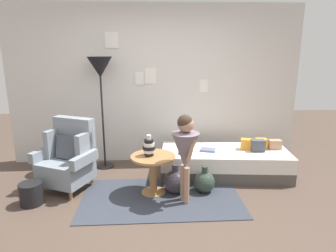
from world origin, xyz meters
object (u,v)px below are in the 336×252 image
at_px(floor_lamp, 100,72).
at_px(person_child, 185,148).
at_px(armchair, 69,158).
at_px(side_table, 153,166).
at_px(book_on_daybed, 208,150).
at_px(demijohn_far, 204,182).
at_px(daybed, 224,162).
at_px(magazine_basket, 31,194).
at_px(demijohn_near, 175,181).
at_px(vase_striped, 149,147).

bearing_deg(floor_lamp, person_child, -46.86).
height_order(armchair, side_table, armchair).
relative_size(book_on_daybed, demijohn_far, 0.59).
bearing_deg(daybed, floor_lamp, 166.60).
xyz_separation_m(daybed, person_child, (-0.70, -0.81, 0.52)).
bearing_deg(demijohn_far, armchair, 171.89).
bearing_deg(daybed, person_child, -131.06).
height_order(daybed, side_table, side_table).
xyz_separation_m(armchair, demijohn_far, (1.85, -0.26, -0.29)).
bearing_deg(magazine_basket, book_on_daybed, 17.23).
distance_m(daybed, side_table, 1.23).
bearing_deg(demijohn_far, floor_lamp, 145.80).
bearing_deg(person_child, magazine_basket, 178.17).
xyz_separation_m(armchair, side_table, (1.16, -0.25, -0.06)).
height_order(side_table, magazine_basket, side_table).
bearing_deg(daybed, book_on_daybed, -176.71).
xyz_separation_m(side_table, demijohn_far, (0.69, -0.01, -0.24)).
bearing_deg(demijohn_near, magazine_basket, -173.85).
bearing_deg(floor_lamp, demijohn_near, -42.81).
relative_size(armchair, daybed, 0.49).
xyz_separation_m(floor_lamp, demijohn_far, (1.47, -1.00, -1.39)).
bearing_deg(person_child, vase_striped, 147.50).
xyz_separation_m(demijohn_near, demijohn_far, (0.40, -0.00, -0.02)).
height_order(floor_lamp, magazine_basket, floor_lamp).
height_order(vase_striped, demijohn_far, vase_striped).
distance_m(side_table, demijohn_near, 0.37).
bearing_deg(side_table, person_child, -34.29).
bearing_deg(book_on_daybed, floor_lamp, 164.01).
xyz_separation_m(daybed, demijohn_near, (-0.80, -0.55, -0.04)).
distance_m(demijohn_near, magazine_basket, 1.82).
height_order(demijohn_near, demijohn_far, demijohn_near).
distance_m(armchair, side_table, 1.19).
xyz_separation_m(vase_striped, book_on_daybed, (0.88, 0.51, -0.23)).
height_order(armchair, daybed, armchair).
bearing_deg(book_on_daybed, person_child, -119.01).
height_order(book_on_daybed, magazine_basket, book_on_daybed).
height_order(vase_striped, magazine_basket, vase_striped).
distance_m(armchair, floor_lamp, 1.38).
relative_size(demijohn_far, magazine_basket, 1.33).
relative_size(vase_striped, demijohn_far, 0.75).
xyz_separation_m(daybed, side_table, (-1.09, -0.54, 0.18)).
height_order(daybed, demijohn_far, daybed).
bearing_deg(magazine_basket, person_child, -1.83).
height_order(vase_striped, demijohn_near, vase_striped).
height_order(person_child, demijohn_near, person_child).
height_order(vase_striped, book_on_daybed, vase_striped).
height_order(floor_lamp, person_child, floor_lamp).
distance_m(armchair, person_child, 1.66).
bearing_deg(magazine_basket, vase_striped, 8.52).
xyz_separation_m(armchair, person_child, (1.55, -0.52, 0.29)).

